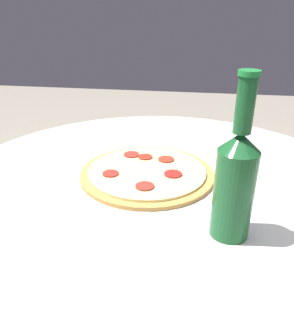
# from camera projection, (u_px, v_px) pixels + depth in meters

# --- Properties ---
(table) EXTENTS (1.08, 1.08, 0.69)m
(table) POSITION_uv_depth(u_px,v_px,m) (158.00, 233.00, 0.86)
(table) COLOR silver
(table) RESTS_ON ground_plane
(pizza) EXTENTS (0.34, 0.34, 0.02)m
(pizza) POSITION_uv_depth(u_px,v_px,m) (147.00, 172.00, 0.83)
(pizza) COLOR #C68E47
(pizza) RESTS_ON table
(beer_bottle) EXTENTS (0.07, 0.07, 0.30)m
(beer_bottle) POSITION_uv_depth(u_px,v_px,m) (235.00, 181.00, 0.57)
(beer_bottle) COLOR #195628
(beer_bottle) RESTS_ON table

